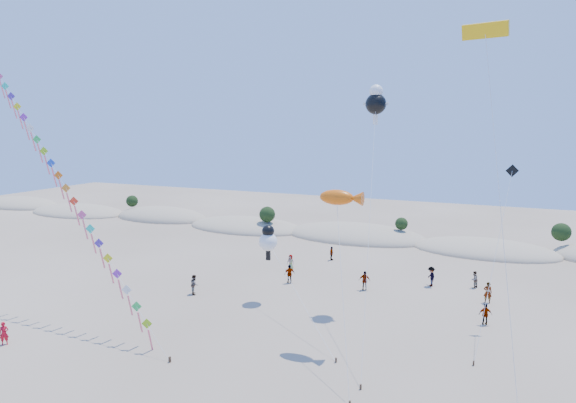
{
  "coord_description": "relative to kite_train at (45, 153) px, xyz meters",
  "views": [
    {
      "loc": [
        16.34,
        -15.47,
        14.47
      ],
      "look_at": [
        3.72,
        14.0,
        9.47
      ],
      "focal_mm": 30.0,
      "sensor_mm": 36.0,
      "label": 1
    }
  ],
  "objects": [
    {
      "name": "dune_ridge",
      "position": [
        17.3,
        33.25,
        -12.29
      ],
      "size": [
        145.3,
        11.49,
        5.57
      ],
      "color": "gray",
      "rests_on": "ground"
    },
    {
      "name": "kite_train",
      "position": [
        0.0,
        0.0,
        0.0
      ],
      "size": [
        28.36,
        8.8,
        23.98
      ],
      "color": "#3F2D1E",
      "rests_on": "ground"
    },
    {
      "name": "dark_kite",
      "position": [
        33.36,
        8.22,
        -4.38
      ],
      "size": [
        2.15,
        8.39,
        11.81
      ],
      "color": "#3F2D1E",
      "rests_on": "ground"
    },
    {
      "name": "cartoon_kite_low",
      "position": [
        15.8,
        7.66,
        -7.18
      ],
      "size": [
        9.36,
        9.01,
        6.48
      ],
      "color": "#3F2D1E",
      "rests_on": "ground"
    },
    {
      "name": "parafoil_kite",
      "position": [
        31.81,
        0.46,
        6.66
      ],
      "size": [
        4.0,
        6.23,
        19.82
      ],
      "color": "#3F2D1E",
      "rests_on": "ground"
    },
    {
      "name": "cartoon_kite_high",
      "position": [
        23.78,
        10.77,
        4.0
      ],
      "size": [
        3.81,
        14.6,
        17.75
      ],
      "color": "#3F2D1E",
      "rests_on": "ground"
    },
    {
      "name": "beachgoers",
      "position": [
        22.49,
        14.06,
        -11.56
      ],
      "size": [
        24.49,
        15.97,
        1.82
      ],
      "color": "slate",
      "rests_on": "ground"
    },
    {
      "name": "flyer_foreground",
      "position": [
        3.14,
        -6.91,
        -11.61
      ],
      "size": [
        0.68,
        0.67,
        1.58
      ],
      "primitive_type": "imported",
      "rotation": [
        0.0,
        0.0,
        0.73
      ],
      "color": "red",
      "rests_on": "ground"
    },
    {
      "name": "fish_kite",
      "position": [
        23.66,
        2.26,
        -2.49
      ],
      "size": [
        4.29,
        7.6,
        10.44
      ],
      "color": "#3F2D1E",
      "rests_on": "ground"
    }
  ]
}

